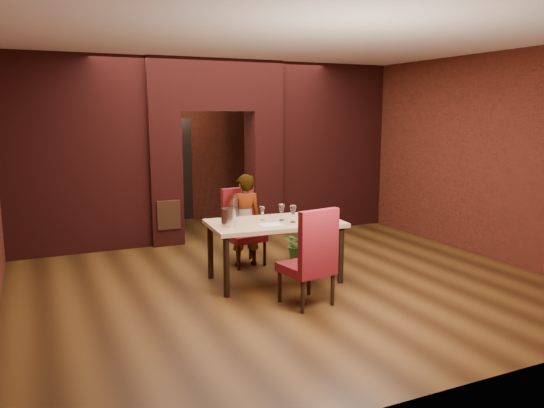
{
  "coord_description": "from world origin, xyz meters",
  "views": [
    {
      "loc": [
        -3.06,
        -7.1,
        2.29
      ],
      "look_at": [
        0.21,
        0.0,
        0.93
      ],
      "focal_mm": 35.0,
      "sensor_mm": 36.0,
      "label": 1
    }
  ],
  "objects_px": {
    "wine_bucket": "(228,217)",
    "potted_plant": "(297,244)",
    "chair_far": "(245,227)",
    "wine_glass_a": "(262,213)",
    "wine_glass_b": "(282,212)",
    "person_seated": "(245,220)",
    "wine_glass_c": "(293,214)",
    "dining_table": "(275,251)",
    "water_bottle": "(235,210)",
    "chair_near": "(306,256)"
  },
  "relations": [
    {
      "from": "chair_near",
      "to": "wine_glass_c",
      "type": "bearing_deg",
      "value": -115.88
    },
    {
      "from": "wine_glass_c",
      "to": "wine_bucket",
      "type": "height_order",
      "value": "wine_bucket"
    },
    {
      "from": "person_seated",
      "to": "wine_glass_c",
      "type": "distance_m",
      "value": 1.07
    },
    {
      "from": "dining_table",
      "to": "wine_glass_a",
      "type": "bearing_deg",
      "value": 136.58
    },
    {
      "from": "wine_glass_b",
      "to": "wine_bucket",
      "type": "xyz_separation_m",
      "value": [
        -0.79,
        -0.05,
        0.01
      ]
    },
    {
      "from": "dining_table",
      "to": "chair_near",
      "type": "bearing_deg",
      "value": -88.0
    },
    {
      "from": "chair_far",
      "to": "person_seated",
      "type": "height_order",
      "value": "person_seated"
    },
    {
      "from": "wine_glass_a",
      "to": "wine_glass_b",
      "type": "distance_m",
      "value": 0.26
    },
    {
      "from": "wine_bucket",
      "to": "potted_plant",
      "type": "bearing_deg",
      "value": 31.87
    },
    {
      "from": "chair_near",
      "to": "water_bottle",
      "type": "xyz_separation_m",
      "value": [
        -0.47,
        1.15,
        0.4
      ]
    },
    {
      "from": "wine_glass_a",
      "to": "wine_glass_b",
      "type": "relative_size",
      "value": 0.85
    },
    {
      "from": "chair_far",
      "to": "potted_plant",
      "type": "xyz_separation_m",
      "value": [
        0.88,
        -0.01,
        -0.34
      ]
    },
    {
      "from": "chair_far",
      "to": "wine_glass_c",
      "type": "relative_size",
      "value": 5.05
    },
    {
      "from": "wine_glass_a",
      "to": "water_bottle",
      "type": "bearing_deg",
      "value": 172.65
    },
    {
      "from": "person_seated",
      "to": "wine_glass_c",
      "type": "height_order",
      "value": "person_seated"
    },
    {
      "from": "potted_plant",
      "to": "chair_far",
      "type": "bearing_deg",
      "value": 179.24
    },
    {
      "from": "wine_glass_b",
      "to": "dining_table",
      "type": "bearing_deg",
      "value": -168.55
    },
    {
      "from": "dining_table",
      "to": "wine_glass_a",
      "type": "distance_m",
      "value": 0.54
    },
    {
      "from": "wine_glass_a",
      "to": "wine_glass_c",
      "type": "xyz_separation_m",
      "value": [
        0.32,
        -0.29,
        0.02
      ]
    },
    {
      "from": "dining_table",
      "to": "water_bottle",
      "type": "xyz_separation_m",
      "value": [
        -0.5,
        0.18,
        0.58
      ]
    },
    {
      "from": "wine_glass_b",
      "to": "potted_plant",
      "type": "distance_m",
      "value": 1.31
    },
    {
      "from": "wine_glass_b",
      "to": "potted_plant",
      "type": "relative_size",
      "value": 0.48
    },
    {
      "from": "chair_far",
      "to": "water_bottle",
      "type": "height_order",
      "value": "water_bottle"
    },
    {
      "from": "dining_table",
      "to": "chair_far",
      "type": "distance_m",
      "value": 0.92
    },
    {
      "from": "wine_glass_a",
      "to": "wine_glass_b",
      "type": "bearing_deg",
      "value": -25.32
    },
    {
      "from": "wine_glass_b",
      "to": "wine_glass_c",
      "type": "distance_m",
      "value": 0.2
    },
    {
      "from": "chair_near",
      "to": "wine_glass_c",
      "type": "xyz_separation_m",
      "value": [
        0.23,
        0.81,
        0.35
      ]
    },
    {
      "from": "person_seated",
      "to": "potted_plant",
      "type": "relative_size",
      "value": 3.02
    },
    {
      "from": "chair_far",
      "to": "person_seated",
      "type": "xyz_separation_m",
      "value": [
        -0.02,
        -0.06,
        0.12
      ]
    },
    {
      "from": "chair_far",
      "to": "wine_glass_c",
      "type": "distance_m",
      "value": 1.15
    },
    {
      "from": "person_seated",
      "to": "wine_glass_b",
      "type": "relative_size",
      "value": 6.29
    },
    {
      "from": "wine_glass_b",
      "to": "wine_bucket",
      "type": "relative_size",
      "value": 0.94
    },
    {
      "from": "wine_glass_b",
      "to": "potted_plant",
      "type": "xyz_separation_m",
      "value": [
        0.69,
        0.86,
        -0.71
      ]
    },
    {
      "from": "chair_far",
      "to": "chair_near",
      "type": "height_order",
      "value": "chair_near"
    },
    {
      "from": "chair_near",
      "to": "water_bottle",
      "type": "relative_size",
      "value": 3.54
    },
    {
      "from": "chair_far",
      "to": "potted_plant",
      "type": "height_order",
      "value": "chair_far"
    },
    {
      "from": "person_seated",
      "to": "wine_glass_a",
      "type": "bearing_deg",
      "value": 92.94
    },
    {
      "from": "chair_far",
      "to": "wine_bucket",
      "type": "height_order",
      "value": "chair_far"
    },
    {
      "from": "person_seated",
      "to": "wine_glass_a",
      "type": "height_order",
      "value": "person_seated"
    },
    {
      "from": "wine_glass_c",
      "to": "water_bottle",
      "type": "distance_m",
      "value": 0.78
    },
    {
      "from": "water_bottle",
      "to": "wine_glass_c",
      "type": "bearing_deg",
      "value": -26.08
    },
    {
      "from": "wine_glass_c",
      "to": "wine_bucket",
      "type": "distance_m",
      "value": 0.88
    },
    {
      "from": "person_seated",
      "to": "potted_plant",
      "type": "height_order",
      "value": "person_seated"
    },
    {
      "from": "wine_glass_b",
      "to": "wine_bucket",
      "type": "bearing_deg",
      "value": -176.2
    },
    {
      "from": "chair_far",
      "to": "wine_glass_a",
      "type": "bearing_deg",
      "value": -100.14
    },
    {
      "from": "chair_far",
      "to": "chair_near",
      "type": "distance_m",
      "value": 1.87
    },
    {
      "from": "dining_table",
      "to": "person_seated",
      "type": "distance_m",
      "value": 0.89
    },
    {
      "from": "wine_bucket",
      "to": "water_bottle",
      "type": "distance_m",
      "value": 0.28
    },
    {
      "from": "dining_table",
      "to": "water_bottle",
      "type": "relative_size",
      "value": 5.27
    },
    {
      "from": "wine_glass_a",
      "to": "wine_bucket",
      "type": "bearing_deg",
      "value": -163.3
    }
  ]
}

